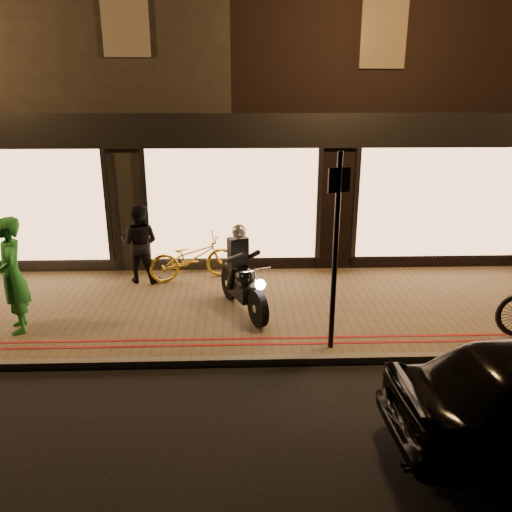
{
  "coord_description": "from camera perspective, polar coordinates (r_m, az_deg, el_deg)",
  "views": [
    {
      "loc": [
        0.13,
        -6.56,
        3.86
      ],
      "look_at": [
        0.43,
        1.93,
        1.1
      ],
      "focal_mm": 35.0,
      "sensor_mm": 36.0,
      "label": 1
    }
  ],
  "objects": [
    {
      "name": "bicycle_gold",
      "position": [
        10.55,
        -7.29,
        -0.15
      ],
      "size": [
        1.94,
        1.18,
        0.96
      ],
      "primitive_type": "imported",
      "rotation": [
        0.0,
        0.0,
        1.89
      ],
      "color": "gold",
      "rests_on": "sidewalk"
    },
    {
      "name": "building_row",
      "position": [
        15.56,
        -2.65,
        19.39
      ],
      "size": [
        48.0,
        10.11,
        8.5
      ],
      "color": "black",
      "rests_on": "ground"
    },
    {
      "name": "ground",
      "position": [
        7.61,
        -2.77,
        -12.5
      ],
      "size": [
        90.0,
        90.0,
        0.0
      ],
      "primitive_type": "plane",
      "color": "black",
      "rests_on": "ground"
    },
    {
      "name": "kerb_stone",
      "position": [
        7.62,
        -2.77,
        -11.92
      ],
      "size": [
        50.0,
        0.14,
        0.12
      ],
      "primitive_type": "cube",
      "color": "#59544C",
      "rests_on": "ground"
    },
    {
      "name": "sidewalk",
      "position": [
        9.36,
        -2.65,
        -5.97
      ],
      "size": [
        50.0,
        4.0,
        0.12
      ],
      "primitive_type": "cube",
      "color": "brown",
      "rests_on": "ground"
    },
    {
      "name": "person_green",
      "position": [
        8.95,
        -26.09,
        -2.02
      ],
      "size": [
        0.7,
        0.83,
        1.92
      ],
      "primitive_type": "imported",
      "rotation": [
        0.0,
        0.0,
        -1.16
      ],
      "color": "#217D2D",
      "rests_on": "sidewalk"
    },
    {
      "name": "sign_post",
      "position": [
        7.34,
        9.1,
        1.43
      ],
      "size": [
        0.34,
        0.16,
        3.0
      ],
      "rotation": [
        0.0,
        0.0,
        0.38
      ],
      "color": "black",
      "rests_on": "sidewalk"
    },
    {
      "name": "motorcycle",
      "position": [
        8.89,
        -1.6,
        -2.6
      ],
      "size": [
        0.89,
        1.84,
        1.59
      ],
      "rotation": [
        0.0,
        0.0,
        0.39
      ],
      "color": "black",
      "rests_on": "sidewalk"
    },
    {
      "name": "person_dark",
      "position": [
        10.53,
        -13.16,
        1.42
      ],
      "size": [
        0.89,
        0.74,
        1.64
      ],
      "primitive_type": "imported",
      "rotation": [
        0.0,
        0.0,
        2.99
      ],
      "color": "black",
      "rests_on": "sidewalk"
    },
    {
      "name": "red_kerb_lines",
      "position": [
        8.03,
        -2.74,
        -9.76
      ],
      "size": [
        50.0,
        0.26,
        0.01
      ],
      "color": "maroon",
      "rests_on": "sidewalk"
    }
  ]
}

